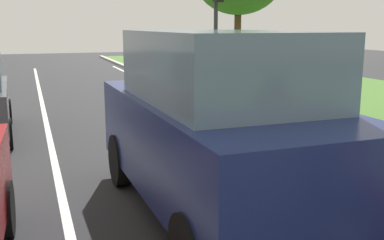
{
  "coord_description": "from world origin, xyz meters",
  "views": [
    {
      "loc": [
        -1.01,
        3.37,
        2.35
      ],
      "look_at": [
        0.84,
        8.59,
        1.2
      ],
      "focal_mm": 43.06,
      "sensor_mm": 36.0,
      "label": 1
    }
  ],
  "objects": [
    {
      "name": "lane_line_center",
      "position": [
        -0.7,
        14.0,
        0.0
      ],
      "size": [
        0.12,
        32.0,
        0.01
      ],
      "primitive_type": "cube",
      "color": "silver",
      "rests_on": "ground"
    },
    {
      "name": "grass_verge_right",
      "position": [
        8.5,
        14.0,
        0.03
      ],
      "size": [
        9.0,
        48.0,
        0.06
      ],
      "primitive_type": "cube",
      "color": "#47752D",
      "rests_on": "ground"
    },
    {
      "name": "car_suv_ahead",
      "position": [
        1.08,
        8.36,
        1.17
      ],
      "size": [
        2.03,
        4.53,
        2.28
      ],
      "rotation": [
        0.0,
        0.0,
        0.02
      ],
      "color": "navy",
      "rests_on": "ground"
    },
    {
      "name": "traffic_light_near_right",
      "position": [
        5.23,
        18.38,
        2.89
      ],
      "size": [
        0.32,
        0.5,
        4.35
      ],
      "color": "#2D2D2D",
      "rests_on": "ground"
    },
    {
      "name": "curb_right",
      "position": [
        4.1,
        14.0,
        0.06
      ],
      "size": [
        0.24,
        48.0,
        0.12
      ],
      "primitive_type": "cube",
      "color": "#9E9B93",
      "rests_on": "ground"
    },
    {
      "name": "lane_line_right_edge",
      "position": [
        3.6,
        14.0,
        0.0
      ],
      "size": [
        0.12,
        32.0,
        0.01
      ],
      "primitive_type": "cube",
      "color": "silver",
      "rests_on": "ground"
    },
    {
      "name": "ground_plane",
      "position": [
        0.0,
        14.0,
        0.0
      ],
      "size": [
        60.0,
        60.0,
        0.0
      ],
      "primitive_type": "plane",
      "color": "#262628"
    }
  ]
}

